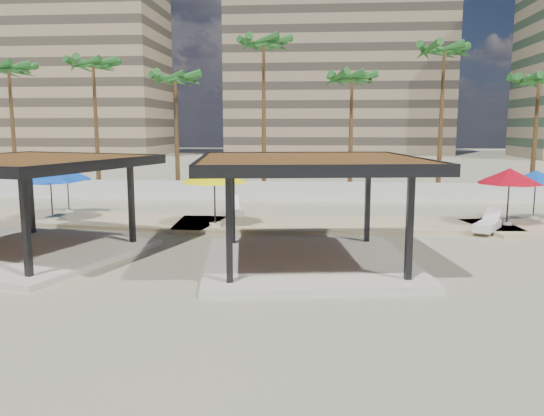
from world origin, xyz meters
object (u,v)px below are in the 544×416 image
Objects in this scene: pavilion_west at (28,198)px; lounger_a at (234,210)px; pavilion_central at (309,201)px; umbrella_a at (50,175)px; lounger_b at (487,225)px; umbrella_c at (510,176)px.

pavilion_west is 3.87× the size of lounger_a.
pavilion_west is (-10.27, 0.36, -0.05)m from pavilion_central.
lounger_a is at bearing 105.38° from pavilion_central.
umbrella_a is 20.81m from lounger_b.
umbrella_a is at bearing 118.88° from lounger_b.
umbrella_c is at bearing 30.96° from pavilion_central.
lounger_b reaches higher than lounger_a.
umbrella_c reaches higher than lounger_b.
lounger_a is at bearing 73.00° from pavilion_west.
pavilion_central is 10.28m from pavilion_west.
umbrella_c is at bearing 1.62° from umbrella_a.
umbrella_a is at bearing 127.94° from pavilion_west.
umbrella_c is at bearing 36.88° from pavilion_west.
pavilion_west is at bearing 132.77° from lounger_a.
lounger_b is at bearing -133.67° from umbrella_c.
pavilion_central is 11.87m from umbrella_c.
umbrella_c reaches higher than lounger_a.
pavilion_central reaches higher than umbrella_c.
pavilion_west is 2.60× the size of umbrella_c.
umbrella_a is 1.04× the size of umbrella_c.
pavilion_west reaches higher than umbrella_c.
lounger_b is at bearing -119.21° from lounger_a.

